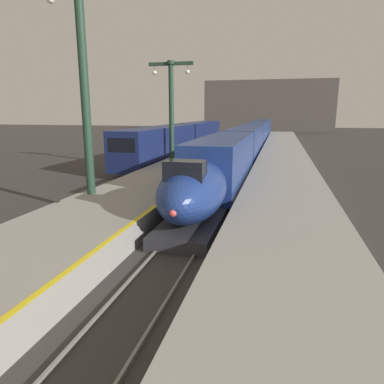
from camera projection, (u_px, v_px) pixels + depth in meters
name	position (u px, v px, depth m)	size (l,w,h in m)	color
platform_left	(175.00, 175.00, 26.81)	(4.80, 110.00, 1.05)	gray
platform_right	(284.00, 179.00, 24.91)	(4.80, 110.00, 1.05)	gray
platform_left_safety_stripe	(204.00, 169.00, 26.16)	(0.20, 107.80, 0.01)	yellow
rail_main_left	(223.00, 176.00, 28.74)	(0.08, 110.00, 0.12)	slate
rail_main_right	(242.00, 177.00, 28.39)	(0.08, 110.00, 0.12)	slate
rail_secondary_left	(132.00, 172.00, 30.65)	(0.08, 110.00, 0.12)	slate
rail_secondary_right	(148.00, 173.00, 30.29)	(0.08, 110.00, 0.12)	slate
highspeed_train_main	(252.00, 137.00, 47.14)	(2.92, 74.99, 3.60)	navy
regional_train_adjacent	(184.00, 137.00, 43.79)	(2.85, 36.60, 3.80)	#141E4C
station_column_mid	(83.00, 71.00, 16.99)	(4.00, 0.68, 10.36)	#1E3828
station_column_far	(171.00, 101.00, 30.82)	(4.00, 0.68, 8.51)	#1E3828
terminus_back_wall	(268.00, 106.00, 97.49)	(36.00, 2.00, 14.00)	#4C4742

